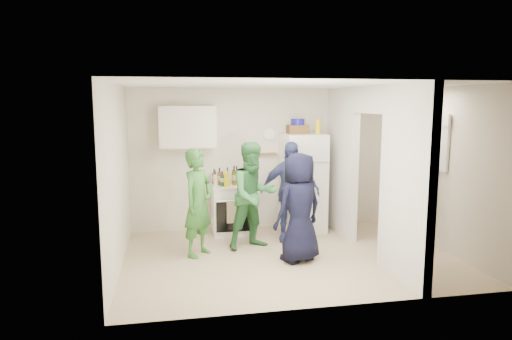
{
  "coord_description": "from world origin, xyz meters",
  "views": [
    {
      "loc": [
        -1.69,
        -6.27,
        2.25
      ],
      "look_at": [
        -0.43,
        0.4,
        1.25
      ],
      "focal_mm": 32.0,
      "sensor_mm": 36.0,
      "label": 1
    }
  ],
  "objects_px": {
    "blue_bowl": "(298,122)",
    "yellow_cup_stack_top": "(318,127)",
    "person_green_center": "(254,196)",
    "person_green_left": "(198,203)",
    "stove": "(232,209)",
    "fridge": "(303,183)",
    "wicker_basket": "(298,129)",
    "person_navy": "(299,208)",
    "person_nook": "(403,191)",
    "person_denim": "(290,192)"
  },
  "relations": [
    {
      "from": "wicker_basket",
      "to": "blue_bowl",
      "type": "xyz_separation_m",
      "value": [
        0.0,
        0.0,
        0.13
      ]
    },
    {
      "from": "person_green_center",
      "to": "yellow_cup_stack_top",
      "type": "bearing_deg",
      "value": 11.24
    },
    {
      "from": "stove",
      "to": "person_nook",
      "type": "relative_size",
      "value": 0.51
    },
    {
      "from": "wicker_basket",
      "to": "person_nook",
      "type": "height_order",
      "value": "wicker_basket"
    },
    {
      "from": "wicker_basket",
      "to": "person_navy",
      "type": "bearing_deg",
      "value": -104.5
    },
    {
      "from": "blue_bowl",
      "to": "person_green_center",
      "type": "relative_size",
      "value": 0.14
    },
    {
      "from": "blue_bowl",
      "to": "person_nook",
      "type": "relative_size",
      "value": 0.14
    },
    {
      "from": "person_green_center",
      "to": "stove",
      "type": "bearing_deg",
      "value": 86.31
    },
    {
      "from": "wicker_basket",
      "to": "person_navy",
      "type": "height_order",
      "value": "wicker_basket"
    },
    {
      "from": "wicker_basket",
      "to": "person_green_left",
      "type": "xyz_separation_m",
      "value": [
        -1.8,
        -1.06,
        -1.0
      ]
    },
    {
      "from": "yellow_cup_stack_top",
      "to": "person_nook",
      "type": "relative_size",
      "value": 0.15
    },
    {
      "from": "person_green_center",
      "to": "person_nook",
      "type": "height_order",
      "value": "person_nook"
    },
    {
      "from": "blue_bowl",
      "to": "person_navy",
      "type": "xyz_separation_m",
      "value": [
        -0.41,
        -1.58,
        -1.14
      ]
    },
    {
      "from": "person_green_center",
      "to": "person_green_left",
      "type": "bearing_deg",
      "value": 174.65
    },
    {
      "from": "blue_bowl",
      "to": "wicker_basket",
      "type": "bearing_deg",
      "value": 0.0
    },
    {
      "from": "person_green_center",
      "to": "person_nook",
      "type": "xyz_separation_m",
      "value": [
        2.42,
        -0.17,
        0.01
      ]
    },
    {
      "from": "fridge",
      "to": "yellow_cup_stack_top",
      "type": "distance_m",
      "value": 1.01
    },
    {
      "from": "person_navy",
      "to": "fridge",
      "type": "bearing_deg",
      "value": -132.31
    },
    {
      "from": "person_green_left",
      "to": "person_navy",
      "type": "xyz_separation_m",
      "value": [
        1.39,
        -0.52,
        -0.01
      ]
    },
    {
      "from": "person_green_center",
      "to": "person_nook",
      "type": "relative_size",
      "value": 0.98
    },
    {
      "from": "yellow_cup_stack_top",
      "to": "person_denim",
      "type": "height_order",
      "value": "yellow_cup_stack_top"
    },
    {
      "from": "person_green_left",
      "to": "person_nook",
      "type": "distance_m",
      "value": 3.29
    },
    {
      "from": "stove",
      "to": "fridge",
      "type": "distance_m",
      "value": 1.33
    },
    {
      "from": "fridge",
      "to": "person_denim",
      "type": "bearing_deg",
      "value": -125.28
    },
    {
      "from": "yellow_cup_stack_top",
      "to": "person_denim",
      "type": "distance_m",
      "value": 1.27
    },
    {
      "from": "fridge",
      "to": "blue_bowl",
      "type": "bearing_deg",
      "value": 153.43
    },
    {
      "from": "wicker_basket",
      "to": "person_denim",
      "type": "relative_size",
      "value": 0.21
    },
    {
      "from": "yellow_cup_stack_top",
      "to": "person_navy",
      "type": "xyz_separation_m",
      "value": [
        -0.73,
        -1.43,
        -1.06
      ]
    },
    {
      "from": "person_nook",
      "to": "person_green_left",
      "type": "bearing_deg",
      "value": -82.77
    },
    {
      "from": "wicker_basket",
      "to": "person_green_left",
      "type": "height_order",
      "value": "wicker_basket"
    },
    {
      "from": "blue_bowl",
      "to": "person_green_left",
      "type": "relative_size",
      "value": 0.15
    },
    {
      "from": "fridge",
      "to": "stove",
      "type": "bearing_deg",
      "value": 178.63
    },
    {
      "from": "stove",
      "to": "wicker_basket",
      "type": "relative_size",
      "value": 2.46
    },
    {
      "from": "person_green_center",
      "to": "person_navy",
      "type": "height_order",
      "value": "person_green_center"
    },
    {
      "from": "stove",
      "to": "yellow_cup_stack_top",
      "type": "relative_size",
      "value": 3.45
    },
    {
      "from": "fridge",
      "to": "wicker_basket",
      "type": "bearing_deg",
      "value": 153.43
    },
    {
      "from": "yellow_cup_stack_top",
      "to": "person_nook",
      "type": "xyz_separation_m",
      "value": [
        1.17,
        -0.88,
        -1.0
      ]
    },
    {
      "from": "yellow_cup_stack_top",
      "to": "person_green_center",
      "type": "relative_size",
      "value": 0.15
    },
    {
      "from": "stove",
      "to": "person_green_left",
      "type": "distance_m",
      "value": 1.28
    },
    {
      "from": "person_denim",
      "to": "person_green_center",
      "type": "bearing_deg",
      "value": -142.8
    },
    {
      "from": "person_green_left",
      "to": "wicker_basket",
      "type": "bearing_deg",
      "value": -20.25
    },
    {
      "from": "stove",
      "to": "yellow_cup_stack_top",
      "type": "distance_m",
      "value": 2.05
    },
    {
      "from": "stove",
      "to": "person_denim",
      "type": "distance_m",
      "value": 1.11
    },
    {
      "from": "stove",
      "to": "person_green_left",
      "type": "xyz_separation_m",
      "value": [
        -0.65,
        -1.04,
        0.37
      ]
    },
    {
      "from": "person_denim",
      "to": "yellow_cup_stack_top",
      "type": "bearing_deg",
      "value": 51.22
    },
    {
      "from": "person_nook",
      "to": "wicker_basket",
      "type": "bearing_deg",
      "value": -117.94
    },
    {
      "from": "stove",
      "to": "person_green_center",
      "type": "relative_size",
      "value": 0.52
    },
    {
      "from": "blue_bowl",
      "to": "yellow_cup_stack_top",
      "type": "bearing_deg",
      "value": -25.11
    },
    {
      "from": "yellow_cup_stack_top",
      "to": "person_green_center",
      "type": "distance_m",
      "value": 1.76
    },
    {
      "from": "blue_bowl",
      "to": "person_navy",
      "type": "relative_size",
      "value": 0.15
    }
  ]
}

